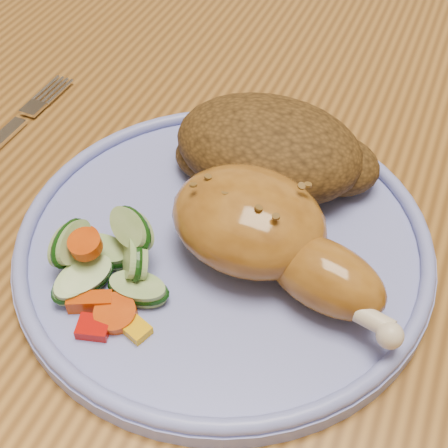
# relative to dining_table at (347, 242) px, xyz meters

# --- Properties ---
(dining_table) EXTENTS (0.90, 1.40, 0.75)m
(dining_table) POSITION_rel_dining_table_xyz_m (0.00, 0.00, 0.00)
(dining_table) COLOR brown
(dining_table) RESTS_ON ground
(chair_far) EXTENTS (0.42, 0.42, 0.91)m
(chair_far) POSITION_rel_dining_table_xyz_m (0.00, 0.63, -0.17)
(chair_far) COLOR #4C2D16
(chair_far) RESTS_ON ground
(plate) EXTENTS (0.28, 0.28, 0.01)m
(plate) POSITION_rel_dining_table_xyz_m (-0.07, -0.12, 0.09)
(plate) COLOR #7580D4
(plate) RESTS_ON dining_table
(plate_rim) EXTENTS (0.28, 0.28, 0.01)m
(plate_rim) POSITION_rel_dining_table_xyz_m (-0.07, -0.12, 0.10)
(plate_rim) COLOR #7580D4
(plate_rim) RESTS_ON plate
(chicken_leg) EXTENTS (0.17, 0.10, 0.06)m
(chicken_leg) POSITION_rel_dining_table_xyz_m (-0.04, -0.12, 0.12)
(chicken_leg) COLOR #9D6320
(chicken_leg) RESTS_ON plate
(rice_pilaf) EXTENTS (0.15, 0.10, 0.06)m
(rice_pilaf) POSITION_rel_dining_table_xyz_m (-0.06, -0.04, 0.12)
(rice_pilaf) COLOR #4E3313
(rice_pilaf) RESTS_ON plate
(vegetable_pile) EXTENTS (0.09, 0.10, 0.04)m
(vegetable_pile) POSITION_rel_dining_table_xyz_m (-0.13, -0.18, 0.11)
(vegetable_pile) COLOR #A50A05
(vegetable_pile) RESTS_ON plate
(fork) EXTENTS (0.02, 0.15, 0.00)m
(fork) POSITION_rel_dining_table_xyz_m (-0.28, -0.08, 0.09)
(fork) COLOR silver
(fork) RESTS_ON dining_table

